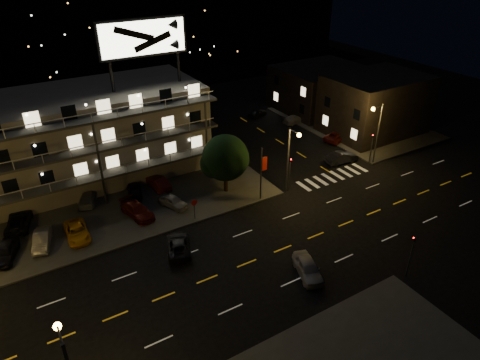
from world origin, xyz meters
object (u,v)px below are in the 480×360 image
lot_car_7 (88,197)px  road_car_east (308,268)px  lot_car_2 (77,232)px  side_car_0 (342,158)px  road_car_west (179,245)px  tree (225,159)px  lot_car_4 (173,201)px

lot_car_7 → road_car_east: size_ratio=1.00×
lot_car_2 → side_car_0: side_car_0 is taller
lot_car_2 → road_car_west: size_ratio=0.98×
tree → lot_car_7: bearing=158.4°
tree → road_car_east: 16.22m
road_car_west → side_car_0: bearing=-147.5°
tree → road_car_west: tree is taller
side_car_0 → road_car_east: size_ratio=1.06×
lot_car_4 → road_car_west: 7.53m
lot_car_2 → lot_car_7: size_ratio=1.03×
lot_car_4 → lot_car_2: bearing=160.1°
road_car_west → lot_car_2: bearing=-21.7°
side_car_0 → road_car_west: 26.11m
lot_car_4 → road_car_east: 16.90m
lot_car_2 → road_car_east: size_ratio=1.04×
tree → lot_car_7: tree is taller
lot_car_2 → side_car_0: bearing=0.3°
tree → lot_car_4: 7.35m
lot_car_7 → road_car_east: 25.26m
lot_car_7 → lot_car_4: bearing=166.5°
lot_car_2 → lot_car_4: (10.15, 0.28, 0.01)m
road_car_east → road_car_west: (-8.24, 8.79, -0.10)m
lot_car_4 → road_car_east: size_ratio=0.86×
lot_car_4 → side_car_0: 23.04m
lot_car_7 → road_car_west: 13.65m
lot_car_2 → lot_car_7: lot_car_7 is taller
lot_car_4 → side_car_0: bearing=-25.1°
tree → lot_car_2: size_ratio=1.55×
lot_car_7 → road_car_east: bearing=144.4°
road_car_west → road_car_east: bearing=153.1°
lot_car_2 → lot_car_4: lot_car_4 is taller
lot_car_2 → road_car_west: 10.26m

